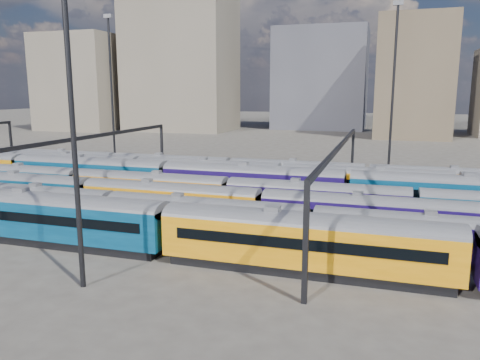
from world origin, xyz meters
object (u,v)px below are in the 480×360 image
(rake_0, at_px, (472,251))
(rake_2, at_px, (170,197))
(rake_1, at_px, (311,223))
(mast_2, at_px, (70,80))

(rake_0, relative_size, rake_2, 0.98)
(rake_1, relative_size, mast_2, 4.45)
(rake_0, distance_m, mast_2, 28.48)
(rake_1, bearing_deg, mast_2, -139.04)
(rake_0, xyz_separation_m, rake_2, (-26.78, 10.00, -0.36))
(rake_0, relative_size, rake_1, 1.17)
(rake_0, height_order, mast_2, mast_2)
(rake_1, bearing_deg, rake_2, 161.93)
(rake_0, bearing_deg, mast_2, -164.52)
(rake_1, relative_size, rake_2, 0.84)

